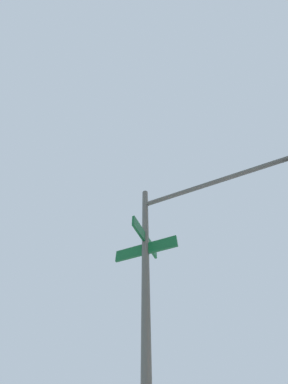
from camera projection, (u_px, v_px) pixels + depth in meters
name	position (u px, v px, depth m)	size (l,w,h in m)	color
traffic_signal_near	(230.00, 227.00, 3.01)	(1.62, 3.45, 5.16)	#474C47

